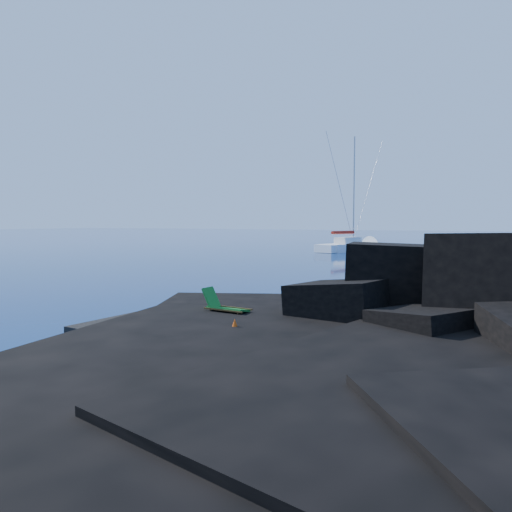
{
  "coord_description": "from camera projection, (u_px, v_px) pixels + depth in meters",
  "views": [
    {
      "loc": [
        13.1,
        -13.89,
        3.87
      ],
      "look_at": [
        1.13,
        10.02,
        2.0
      ],
      "focal_mm": 35.0,
      "sensor_mm": 36.0,
      "label": 1
    }
  ],
  "objects": [
    {
      "name": "ground",
      "position": [
        108.0,
        326.0,
        18.51
      ],
      "size": [
        400.0,
        400.0,
        0.0
      ],
      "primitive_type": "plane",
      "color": "#04173D",
      "rests_on": "ground"
    },
    {
      "name": "headland",
      "position": [
        498.0,
        347.0,
        15.38
      ],
      "size": [
        24.0,
        24.0,
        3.6
      ],
      "primitive_type": null,
      "color": "black",
      "rests_on": "ground"
    },
    {
      "name": "beach",
      "position": [
        219.0,
        335.0,
        16.94
      ],
      "size": [
        9.08,
        6.86,
        0.7
      ],
      "primitive_type": "cube",
      "rotation": [
        0.0,
        0.0,
        -0.1
      ],
      "color": "black",
      "rests_on": "ground"
    },
    {
      "name": "surf_foam",
      "position": [
        285.0,
        314.0,
        20.73
      ],
      "size": [
        10.0,
        8.0,
        0.06
      ],
      "primitive_type": null,
      "color": "white",
      "rests_on": "ground"
    },
    {
      "name": "sailboat",
      "position": [
        350.0,
        251.0,
        64.33
      ],
      "size": [
        7.81,
        14.26,
        14.81
      ],
      "primitive_type": null,
      "rotation": [
        0.0,
        0.0,
        -0.37
      ],
      "color": "white",
      "rests_on": "ground"
    },
    {
      "name": "deck_chair",
      "position": [
        228.0,
        303.0,
        17.94
      ],
      "size": [
        1.8,
        0.93,
        1.19
      ],
      "primitive_type": null,
      "rotation": [
        0.0,
        0.0,
        -0.1
      ],
      "color": "#1A7827",
      "rests_on": "beach"
    },
    {
      "name": "towel",
      "position": [
        271.0,
        331.0,
        15.85
      ],
      "size": [
        1.95,
        0.98,
        0.05
      ],
      "primitive_type": "cube",
      "rotation": [
        0.0,
        0.0,
        0.04
      ],
      "color": "silver",
      "rests_on": "beach"
    },
    {
      "name": "sunbather",
      "position": [
        271.0,
        327.0,
        15.84
      ],
      "size": [
        1.62,
        0.46,
        0.21
      ],
      "primitive_type": null,
      "rotation": [
        0.0,
        0.0,
        0.04
      ],
      "color": "tan",
      "rests_on": "towel"
    },
    {
      "name": "marker_cone",
      "position": [
        235.0,
        327.0,
        15.38
      ],
      "size": [
        0.35,
        0.35,
        0.52
      ],
      "primitive_type": "cone",
      "rotation": [
        0.0,
        0.0,
        0.01
      ],
      "color": "#D64A0B",
      "rests_on": "beach"
    }
  ]
}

